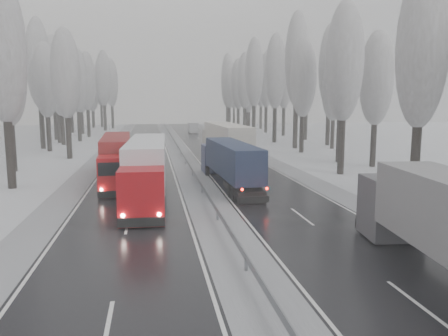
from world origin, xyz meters
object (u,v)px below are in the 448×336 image
object	(u,v)px
truck_cream_box	(225,140)
truck_red_red	(117,155)
truck_blue_box	(229,160)
truck_red_white	(147,165)
box_truck_distant	(193,128)

from	to	relation	value
truck_cream_box	truck_red_red	xyz separation A→B (m)	(-11.54, -10.37, -0.34)
truck_blue_box	truck_red_white	size ratio (longest dim) A/B	0.88
truck_blue_box	truck_cream_box	bearing A→B (deg)	79.26
box_truck_distant	truck_red_white	bearing A→B (deg)	-96.58
truck_cream_box	truck_red_red	distance (m)	15.52
truck_cream_box	box_truck_distant	size ratio (longest dim) A/B	2.64
truck_blue_box	box_truck_distant	size ratio (longest dim) A/B	2.18
box_truck_distant	truck_red_white	size ratio (longest dim) A/B	0.40
box_truck_distant	truck_red_white	distance (m)	68.44
truck_cream_box	truck_red_white	size ratio (longest dim) A/B	1.07
truck_cream_box	truck_red_white	distance (m)	20.35
truck_red_white	truck_blue_box	bearing A→B (deg)	32.42
truck_red_white	box_truck_distant	bearing A→B (deg)	83.74
box_truck_distant	truck_red_red	xyz separation A→B (m)	(-12.49, -59.76, 1.03)
truck_blue_box	box_truck_distant	xyz separation A→B (m)	(2.99, 63.75, -0.91)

